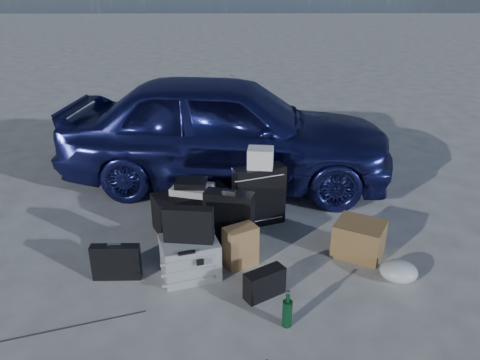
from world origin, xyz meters
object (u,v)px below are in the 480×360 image
pelican_case (190,257)px  cardboard_box (359,239)px  car (227,130)px  suitcase_left (229,221)px  suitcase_right (259,196)px  green_bottle (287,309)px  duffel_bag (192,209)px  briefcase (116,262)px

pelican_case → cardboard_box: 1.57m
car → suitcase_left: (0.04, -1.60, -0.38)m
suitcase_right → green_bottle: (0.14, -1.58, -0.17)m
green_bottle → duffel_bag: bearing=118.4°
pelican_case → cardboard_box: (1.54, 0.31, -0.01)m
pelican_case → green_bottle: 1.02m
suitcase_right → cardboard_box: 1.10m
pelican_case → briefcase: bearing=167.0°
briefcase → duffel_bag: (0.57, 0.91, 0.03)m
car → briefcase: 2.32m
pelican_case → duffel_bag: duffel_bag is taller
green_bottle → car: bearing=100.2°
duffel_bag → green_bottle: duffel_bag is taller
cardboard_box → pelican_case: bearing=-168.5°
briefcase → green_bottle: briefcase is taller
car → suitcase_right: 1.21m
duffel_bag → car: bearing=48.0°
suitcase_left → suitcase_right: size_ratio=0.93×
briefcase → duffel_bag: size_ratio=0.54×
duffel_bag → briefcase: bearing=-147.7°
suitcase_right → duffel_bag: (-0.69, -0.06, -0.12)m
green_bottle → pelican_case: bearing=139.5°
briefcase → suitcase_left: size_ratio=0.70×
suitcase_left → duffel_bag: 0.60m
duffel_bag → pelican_case: bearing=-112.3°
suitcase_right → duffel_bag: bearing=164.4°
car → pelican_case: (-0.29, -2.02, -0.50)m
briefcase → green_bottle: size_ratio=1.39×
pelican_case → briefcase: size_ratio=1.14×
pelican_case → suitcase_right: 1.13m
suitcase_left → suitcase_right: suitcase_right is taller
duffel_bag → suitcase_right: bearing=-20.9°
suitcase_right → pelican_case: bearing=-145.1°
cardboard_box → briefcase: bearing=-170.5°
briefcase → suitcase_left: (0.96, 0.47, 0.13)m
suitcase_left → suitcase_right: (0.30, 0.50, 0.02)m
briefcase → suitcase_right: suitcase_right is taller
suitcase_left → cardboard_box: suitcase_left is taller
duffel_bag → cardboard_box: duffel_bag is taller
suitcase_right → green_bottle: suitcase_right is taller
car → green_bottle: (0.48, -2.68, -0.53)m
suitcase_left → cardboard_box: 1.22m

